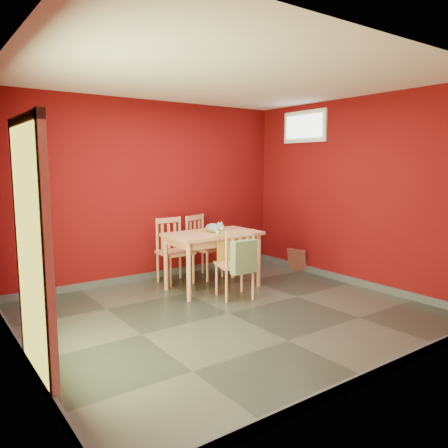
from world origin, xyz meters
TOP-DOWN VIEW (x-y plane):
  - ground at (0.00, 0.00)m, footprint 4.50×4.50m
  - room_shell at (0.00, 0.00)m, footprint 4.50×4.50m
  - doorway at (-2.23, -0.40)m, footprint 0.06×1.01m
  - window at (2.23, 1.00)m, footprint 0.05×0.90m
  - outlet_plate at (1.60, 1.99)m, footprint 0.08×0.02m
  - dining_table at (0.44, 0.98)m, footprint 1.30×0.76m
  - table_runner at (0.44, 0.87)m, footprint 0.34×0.70m
  - chair_far_left at (0.15, 1.60)m, footprint 0.45×0.45m
  - chair_far_right at (0.67, 1.61)m, footprint 0.58×0.58m
  - chair_near at (0.43, 0.43)m, footprint 0.53×0.53m
  - tote_bag at (0.39, 0.22)m, footprint 0.35×0.20m
  - cat at (0.43, 0.94)m, footprint 0.29×0.40m
  - picture_frame at (2.19, 1.05)m, footprint 0.18×0.37m

SIDE VIEW (x-z plane):
  - ground at x=0.00m, z-range 0.00..0.00m
  - room_shell at x=0.00m, z-range -2.20..2.30m
  - picture_frame at x=2.19m, z-range 0.00..0.36m
  - outlet_plate at x=1.60m, z-range 0.24..0.36m
  - chair_near at x=0.43m, z-range 0.01..0.94m
  - chair_far_left at x=0.15m, z-range 0.01..0.97m
  - chair_far_right at x=0.67m, z-range 0.01..0.98m
  - tote_bag at x=0.39m, z-range 0.35..0.84m
  - dining_table at x=0.44m, z-range 0.30..1.11m
  - table_runner at x=0.44m, z-range 0.58..0.93m
  - cat at x=0.43m, z-range 0.81..0.99m
  - doorway at x=-2.23m, z-range 0.06..2.19m
  - window at x=2.23m, z-range 2.10..2.60m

